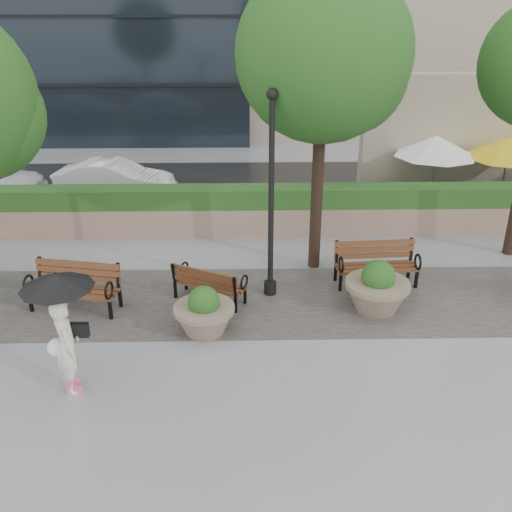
{
  "coord_description": "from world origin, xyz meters",
  "views": [
    {
      "loc": [
        0.73,
        -8.04,
        6.14
      ],
      "look_at": [
        0.97,
        2.98,
        1.1
      ],
      "focal_mm": 40.0,
      "sensor_mm": 36.0,
      "label": 1
    }
  ],
  "objects_px": {
    "bench_1": "(75,297)",
    "bench_2": "(210,291)",
    "car_right": "(115,180)",
    "planter_left": "(204,315)",
    "planter_right": "(377,291)",
    "pedestrian": "(63,321)",
    "bench_3": "(376,273)",
    "lamppost": "(271,210)"
  },
  "relations": [
    {
      "from": "lamppost",
      "to": "pedestrian",
      "type": "relative_size",
      "value": 2.08
    },
    {
      "from": "bench_2",
      "to": "bench_3",
      "type": "bearing_deg",
      "value": -142.29
    },
    {
      "from": "planter_left",
      "to": "car_right",
      "type": "xyz_separation_m",
      "value": [
        -3.45,
        8.41,
        0.24
      ]
    },
    {
      "from": "bench_1",
      "to": "bench_3",
      "type": "xyz_separation_m",
      "value": [
        6.65,
        1.02,
        -0.0
      ]
    },
    {
      "from": "bench_2",
      "to": "bench_3",
      "type": "xyz_separation_m",
      "value": [
        3.81,
        0.73,
        0.04
      ]
    },
    {
      "from": "bench_3",
      "to": "planter_right",
      "type": "relative_size",
      "value": 1.4
    },
    {
      "from": "bench_2",
      "to": "planter_left",
      "type": "xyz_separation_m",
      "value": [
        -0.03,
        -1.29,
        0.14
      ]
    },
    {
      "from": "bench_1",
      "to": "pedestrian",
      "type": "bearing_deg",
      "value": -65.31
    },
    {
      "from": "planter_left",
      "to": "car_right",
      "type": "height_order",
      "value": "car_right"
    },
    {
      "from": "bench_3",
      "to": "lamppost",
      "type": "height_order",
      "value": "lamppost"
    },
    {
      "from": "bench_3",
      "to": "pedestrian",
      "type": "bearing_deg",
      "value": -151.93
    },
    {
      "from": "bench_3",
      "to": "planter_right",
      "type": "height_order",
      "value": "planter_right"
    },
    {
      "from": "lamppost",
      "to": "pedestrian",
      "type": "height_order",
      "value": "lamppost"
    },
    {
      "from": "car_right",
      "to": "planter_left",
      "type": "bearing_deg",
      "value": -148.86
    },
    {
      "from": "pedestrian",
      "to": "planter_left",
      "type": "bearing_deg",
      "value": -75.82
    },
    {
      "from": "bench_1",
      "to": "bench_2",
      "type": "height_order",
      "value": "bench_1"
    },
    {
      "from": "lamppost",
      "to": "planter_left",
      "type": "bearing_deg",
      "value": -130.77
    },
    {
      "from": "planter_right",
      "to": "pedestrian",
      "type": "relative_size",
      "value": 0.63
    },
    {
      "from": "planter_left",
      "to": "lamppost",
      "type": "height_order",
      "value": "lamppost"
    },
    {
      "from": "bench_2",
      "to": "planter_right",
      "type": "height_order",
      "value": "planter_right"
    },
    {
      "from": "lamppost",
      "to": "pedestrian",
      "type": "distance_m",
      "value": 4.9
    },
    {
      "from": "planter_right",
      "to": "pedestrian",
      "type": "bearing_deg",
      "value": -156.08
    },
    {
      "from": "car_right",
      "to": "lamppost",
      "type": "bearing_deg",
      "value": -135.83
    },
    {
      "from": "bench_2",
      "to": "car_right",
      "type": "relative_size",
      "value": 0.44
    },
    {
      "from": "planter_right",
      "to": "pedestrian",
      "type": "distance_m",
      "value": 6.37
    },
    {
      "from": "planter_right",
      "to": "car_right",
      "type": "bearing_deg",
      "value": 132.97
    },
    {
      "from": "pedestrian",
      "to": "bench_2",
      "type": "bearing_deg",
      "value": -60.49
    },
    {
      "from": "bench_2",
      "to": "bench_3",
      "type": "distance_m",
      "value": 3.88
    },
    {
      "from": "pedestrian",
      "to": "car_right",
      "type": "bearing_deg",
      "value": -17.15
    },
    {
      "from": "bench_2",
      "to": "planter_right",
      "type": "relative_size",
      "value": 1.24
    },
    {
      "from": "bench_3",
      "to": "pedestrian",
      "type": "distance_m",
      "value": 7.14
    },
    {
      "from": "planter_right",
      "to": "lamppost",
      "type": "xyz_separation_m",
      "value": [
        -2.23,
        0.76,
        1.56
      ]
    },
    {
      "from": "bench_1",
      "to": "car_right",
      "type": "height_order",
      "value": "car_right"
    },
    {
      "from": "bench_1",
      "to": "planter_left",
      "type": "height_order",
      "value": "planter_left"
    },
    {
      "from": "bench_1",
      "to": "bench_2",
      "type": "relative_size",
      "value": 1.18
    },
    {
      "from": "bench_1",
      "to": "bench_2",
      "type": "distance_m",
      "value": 2.86
    },
    {
      "from": "bench_3",
      "to": "car_right",
      "type": "bearing_deg",
      "value": 134.92
    },
    {
      "from": "planter_left",
      "to": "bench_3",
      "type": "bearing_deg",
      "value": 27.61
    },
    {
      "from": "bench_2",
      "to": "lamppost",
      "type": "bearing_deg",
      "value": -139.95
    },
    {
      "from": "planter_right",
      "to": "car_right",
      "type": "distance_m",
      "value": 10.35
    },
    {
      "from": "bench_3",
      "to": "planter_right",
      "type": "xyz_separation_m",
      "value": [
        -0.23,
        -1.17,
        0.15
      ]
    },
    {
      "from": "bench_3",
      "to": "lamppost",
      "type": "distance_m",
      "value": 3.03
    }
  ]
}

